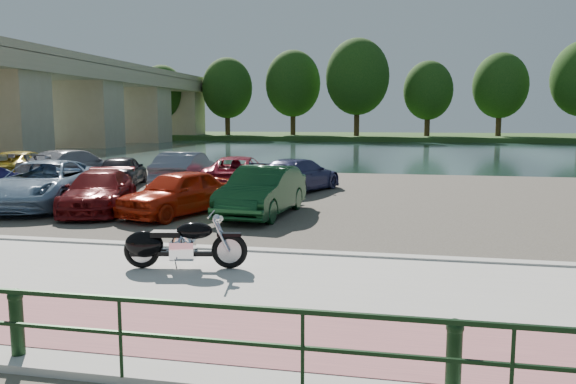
{
  "coord_description": "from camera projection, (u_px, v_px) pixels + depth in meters",
  "views": [
    {
      "loc": [
        2.93,
        -9.32,
        2.9
      ],
      "look_at": [
        0.21,
        4.06,
        1.1
      ],
      "focal_mm": 35.0,
      "sensor_mm": 36.0,
      "label": 1
    }
  ],
  "objects": [
    {
      "name": "ground",
      "position": [
        231.0,
        282.0,
        10.02
      ],
      "size": [
        200.0,
        200.0,
        0.0
      ],
      "primitive_type": "plane",
      "color": "#595447",
      "rests_on": "ground"
    },
    {
      "name": "promenade",
      "position": [
        213.0,
        296.0,
        9.04
      ],
      "size": [
        60.0,
        6.0,
        0.1
      ],
      "primitive_type": "cube",
      "color": "#B4B2AA",
      "rests_on": "ground"
    },
    {
      "name": "pink_path",
      "position": [
        176.0,
        327.0,
        7.57
      ],
      "size": [
        60.0,
        2.0,
        0.01
      ],
      "primitive_type": "cube",
      "color": "#905157",
      "rests_on": "promenade"
    },
    {
      "name": "kerb",
      "position": [
        259.0,
        252.0,
        11.95
      ],
      "size": [
        60.0,
        0.3,
        0.14
      ],
      "primitive_type": "cube",
      "color": "#B4B2AA",
      "rests_on": "ground"
    },
    {
      "name": "parking_lot",
      "position": [
        320.0,
        197.0,
        20.7
      ],
      "size": [
        60.0,
        18.0,
        0.04
      ],
      "primitive_type": "cube",
      "color": "#403B34",
      "rests_on": "ground"
    },
    {
      "name": "river",
      "position": [
        368.0,
        152.0,
        48.87
      ],
      "size": [
        120.0,
        40.0,
        0.0
      ],
      "primitive_type": "cube",
      "color": "#172A28",
      "rests_on": "ground"
    },
    {
      "name": "far_bank",
      "position": [
        382.0,
        137.0,
        79.92
      ],
      "size": [
        120.0,
        24.0,
        0.6
      ],
      "primitive_type": "cube",
      "color": "#214017",
      "rests_on": "ground"
    },
    {
      "name": "bridge",
      "position": [
        81.0,
        91.0,
        54.69
      ],
      "size": [
        7.0,
        56.0,
        8.55
      ],
      "color": "tan",
      "rests_on": "ground"
    },
    {
      "name": "railing",
      "position": [
        120.0,
        316.0,
        6.03
      ],
      "size": [
        24.04,
        0.05,
        0.9
      ],
      "color": "black",
      "rests_on": "promenade"
    },
    {
      "name": "bollards",
      "position": [
        4.0,
        318.0,
        6.68
      ],
      "size": [
        10.68,
        0.18,
        0.81
      ],
      "color": "black",
      "rests_on": "promenade"
    },
    {
      "name": "far_trees",
      "position": [
        415.0,
        82.0,
        72.09
      ],
      "size": [
        70.25,
        10.68,
        12.52
      ],
      "color": "#382614",
      "rests_on": "far_bank"
    },
    {
      "name": "motorcycle",
      "position": [
        174.0,
        244.0,
        10.49
      ],
      "size": [
        2.31,
        0.84,
        1.05
      ],
      "rotation": [
        0.0,
        0.0,
        0.18
      ],
      "color": "black",
      "rests_on": "promenade"
    },
    {
      "name": "car_2",
      "position": [
        44.0,
        184.0,
        18.08
      ],
      "size": [
        3.5,
        5.78,
        1.5
      ],
      "primitive_type": "imported",
      "rotation": [
        0.0,
        0.0,
        0.2
      ],
      "color": "#7892AE",
      "rests_on": "parking_lot"
    },
    {
      "name": "car_3",
      "position": [
        99.0,
        192.0,
        17.19
      ],
      "size": [
        2.96,
        4.65,
        1.25
      ],
      "primitive_type": "imported",
      "rotation": [
        0.0,
        0.0,
        0.3
      ],
      "color": "#5F0D0F",
      "rests_on": "parking_lot"
    },
    {
      "name": "car_4",
      "position": [
        177.0,
        193.0,
        16.56
      ],
      "size": [
        2.82,
        4.26,
        1.35
      ],
      "primitive_type": "imported",
      "rotation": [
        0.0,
        0.0,
        -0.34
      ],
      "color": "#B2220B",
      "rests_on": "parking_lot"
    },
    {
      "name": "car_5",
      "position": [
        262.0,
        191.0,
        16.54
      ],
      "size": [
        1.9,
        4.49,
        1.44
      ],
      "primitive_type": "imported",
      "rotation": [
        0.0,
        0.0,
        -0.09
      ],
      "color": "#0E361A",
      "rests_on": "parking_lot"
    },
    {
      "name": "car_6",
      "position": [
        22.0,
        167.0,
        24.79
      ],
      "size": [
        3.6,
        5.6,
        1.44
      ],
      "primitive_type": "imported",
      "rotation": [
        0.0,
        0.0,
        3.39
      ],
      "color": "gold",
      "rests_on": "parking_lot"
    },
    {
      "name": "car_7",
      "position": [
        73.0,
        167.0,
        24.25
      ],
      "size": [
        2.82,
        5.51,
        1.53
      ],
      "primitive_type": "imported",
      "rotation": [
        0.0,
        0.0,
        3.01
      ],
      "color": "gray",
      "rests_on": "parking_lot"
    },
    {
      "name": "car_8",
      "position": [
        122.0,
        171.0,
        23.74
      ],
      "size": [
        2.55,
        4.16,
        1.32
      ],
      "primitive_type": "imported",
      "rotation": [
        0.0,
        0.0,
        3.41
      ],
      "color": "black",
      "rests_on": "parking_lot"
    },
    {
      "name": "car_9",
      "position": [
        185.0,
        170.0,
        23.25
      ],
      "size": [
        1.89,
        4.61,
        1.49
      ],
      "primitive_type": "imported",
      "rotation": [
        0.0,
        0.0,
        3.21
      ],
      "color": "slate",
      "rests_on": "parking_lot"
    },
    {
      "name": "car_10",
      "position": [
        238.0,
        173.0,
        22.43
      ],
      "size": [
        2.83,
        5.14,
        1.37
      ],
      "primitive_type": "imported",
      "rotation": [
        0.0,
        0.0,
        3.26
      ],
      "color": "maroon",
      "rests_on": "parking_lot"
    },
    {
      "name": "car_11",
      "position": [
        298.0,
        175.0,
        22.02
      ],
      "size": [
        3.23,
        4.85,
        1.31
      ],
      "primitive_type": "imported",
      "rotation": [
        0.0,
        0.0,
        2.8
      ],
      "color": "navy",
      "rests_on": "parking_lot"
    }
  ]
}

